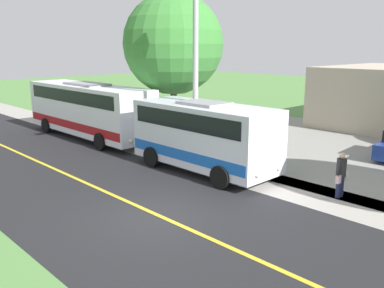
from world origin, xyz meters
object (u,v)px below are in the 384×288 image
at_px(shuttle_bus_front, 204,134).
at_px(pedestrian_with_bags, 341,174).
at_px(tree_curbside, 173,44).
at_px(transit_bus_rear, 88,108).
at_px(street_light_pole, 194,64).

bearing_deg(shuttle_bus_front, pedestrian_with_bags, 101.92).
xyz_separation_m(pedestrian_with_bags, tree_curbside, (-1.72, -10.75, 4.47)).
relative_size(transit_bus_rear, tree_curbside, 1.26).
xyz_separation_m(shuttle_bus_front, pedestrian_with_bags, (-1.18, 5.57, -0.77)).
xyz_separation_m(shuttle_bus_front, street_light_pole, (-0.37, -1.02, 2.84)).
bearing_deg(transit_bus_rear, shuttle_bus_front, 90.08).
xyz_separation_m(transit_bus_rear, street_light_pole, (-0.39, 8.36, 2.73)).
relative_size(transit_bus_rear, pedestrian_with_bags, 6.24).
bearing_deg(tree_curbside, street_light_pole, 58.74).
height_order(transit_bus_rear, street_light_pole, street_light_pole).
height_order(shuttle_bus_front, tree_curbside, tree_curbside).
relative_size(transit_bus_rear, street_light_pole, 1.24).
bearing_deg(pedestrian_with_bags, street_light_pole, -83.06).
height_order(pedestrian_with_bags, street_light_pole, street_light_pole).
relative_size(shuttle_bus_front, street_light_pole, 0.83).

